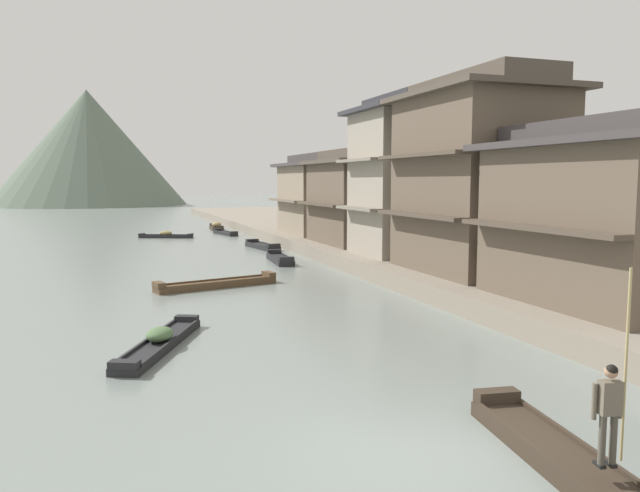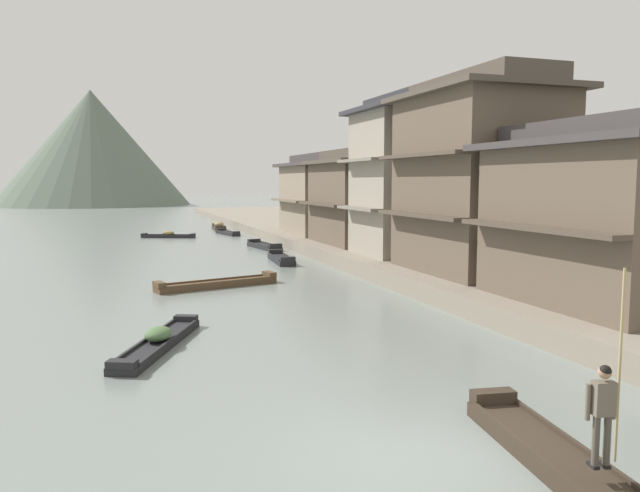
{
  "view_description": "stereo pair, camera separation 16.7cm",
  "coord_description": "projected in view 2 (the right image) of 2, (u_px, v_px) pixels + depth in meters",
  "views": [
    {
      "loc": [
        -5.47,
        -9.36,
        4.88
      ],
      "look_at": [
        2.83,
        14.74,
        2.17
      ],
      "focal_mm": 34.55,
      "sensor_mm": 36.0,
      "label": 1
    },
    {
      "loc": [
        -5.31,
        -9.41,
        4.88
      ],
      "look_at": [
        2.83,
        14.74,
        2.17
      ],
      "focal_mm": 34.55,
      "sensor_mm": 36.0,
      "label": 2
    }
  ],
  "objects": [
    {
      "name": "ground_plane",
      "position": [
        432.0,
        453.0,
        11.07
      ],
      "size": [
        400.0,
        400.0,
        0.0
      ],
      "primitive_type": "plane",
      "color": "gray"
    },
    {
      "name": "riverbank_right",
      "position": [
        418.0,
        243.0,
        44.18
      ],
      "size": [
        18.0,
        110.0,
        0.78
      ],
      "primitive_type": "cube",
      "color": "gray",
      "rests_on": "ground"
    },
    {
      "name": "boat_foreground_poled",
      "position": [
        560.0,
        460.0,
        10.39
      ],
      "size": [
        1.72,
        5.35,
        0.55
      ],
      "color": "#33281E",
      "rests_on": "ground"
    },
    {
      "name": "boatman_person",
      "position": [
        604.0,
        403.0,
        9.22
      ],
      "size": [
        0.57,
        0.31,
        3.04
      ],
      "color": "black",
      "rests_on": "boat_foreground_poled"
    },
    {
      "name": "boat_moored_nearest",
      "position": [
        168.0,
        235.0,
        52.84
      ],
      "size": [
        4.55,
        2.53,
        0.61
      ],
      "color": "#232326",
      "rests_on": "ground"
    },
    {
      "name": "boat_moored_second",
      "position": [
        217.0,
        284.0,
        28.27
      ],
      "size": [
        5.83,
        2.38,
        0.5
      ],
      "color": "brown",
      "rests_on": "ground"
    },
    {
      "name": "boat_moored_third",
      "position": [
        281.0,
        259.0,
        37.04
      ],
      "size": [
        1.26,
        4.33,
        0.55
      ],
      "color": "#232326",
      "rests_on": "ground"
    },
    {
      "name": "boat_moored_far",
      "position": [
        219.0,
        227.0,
        61.44
      ],
      "size": [
        1.34,
        4.25,
        0.81
      ],
      "color": "#33281E",
      "rests_on": "ground"
    },
    {
      "name": "boat_midriver_drifting",
      "position": [
        228.0,
        233.0,
        55.84
      ],
      "size": [
        1.6,
        4.12,
        0.44
      ],
      "color": "#232326",
      "rests_on": "ground"
    },
    {
      "name": "boat_midriver_upstream",
      "position": [
        264.0,
        246.0,
        44.52
      ],
      "size": [
        1.7,
        4.44,
        0.52
      ],
      "color": "#232326",
      "rests_on": "ground"
    },
    {
      "name": "boat_upstream_distant",
      "position": [
        159.0,
        341.0,
        18.04
      ],
      "size": [
        2.99,
        5.39,
        0.62
      ],
      "color": "#232326",
      "rests_on": "ground"
    },
    {
      "name": "house_waterfront_nearest",
      "position": [
        609.0,
        214.0,
        20.52
      ],
      "size": [
        6.55,
        8.22,
        6.14
      ],
      "color": "brown",
      "rests_on": "riverbank_right"
    },
    {
      "name": "house_waterfront_second",
      "position": [
        478.0,
        176.0,
        27.67
      ],
      "size": [
        6.43,
        7.93,
        8.74
      ],
      "color": "brown",
      "rests_on": "riverbank_right"
    },
    {
      "name": "house_waterfront_tall",
      "position": [
        409.0,
        177.0,
        34.19
      ],
      "size": [
        6.44,
        5.82,
        8.74
      ],
      "color": "gray",
      "rests_on": "riverbank_right"
    },
    {
      "name": "house_waterfront_narrow",
      "position": [
        359.0,
        198.0,
        40.47
      ],
      "size": [
        5.88,
        8.14,
        6.14
      ],
      "color": "brown",
      "rests_on": "riverbank_right"
    },
    {
      "name": "house_waterfront_far",
      "position": [
        322.0,
        195.0,
        47.99
      ],
      "size": [
        6.22,
        8.12,
        6.14
      ],
      "color": "gray",
      "rests_on": "riverbank_right"
    },
    {
      "name": "hill_far_west",
      "position": [
        92.0,
        148.0,
        124.47
      ],
      "size": [
        38.52,
        38.52,
        23.05
      ],
      "primitive_type": "cone",
      "color": "#5B6B5B",
      "rests_on": "ground"
    }
  ]
}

